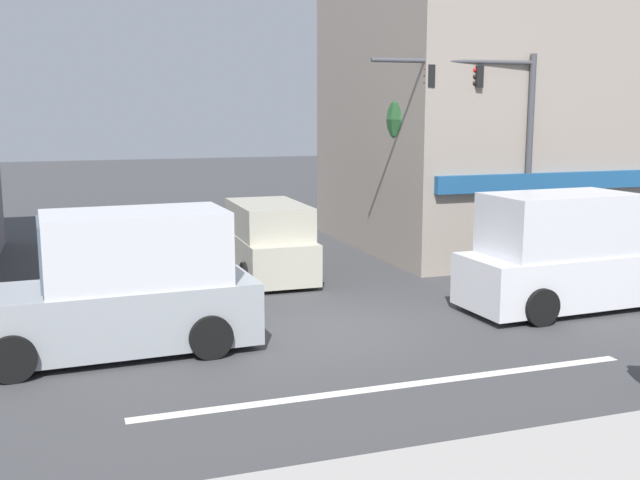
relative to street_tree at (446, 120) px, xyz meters
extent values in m
plane|color=#3D3D3F|center=(-5.92, -5.94, -4.35)|extent=(120.00, 120.00, 0.00)
cube|color=silver|center=(-5.92, -9.44, -4.35)|extent=(9.00, 0.24, 0.01)
cube|color=gray|center=(4.96, 2.53, 0.70)|extent=(13.38, 9.07, 10.12)
cube|color=#1E5184|center=(4.96, -2.10, -1.75)|extent=(12.71, 0.24, 0.50)
cylinder|color=#4C3823|center=(0.00, 0.00, -2.86)|extent=(0.32, 0.32, 3.00)
sphere|color=#337038|center=(0.00, 0.00, 0.02)|extent=(3.66, 3.66, 3.66)
cylinder|color=#47474C|center=(1.55, -2.11, -1.25)|extent=(0.18, 0.18, 6.20)
cylinder|color=#47474C|center=(-0.85, -1.95, 1.60)|extent=(4.80, 0.43, 0.12)
cube|color=black|center=(-0.13, -2.00, 1.20)|extent=(0.22, 0.25, 0.60)
sphere|color=red|center=(-0.25, -1.99, 1.38)|extent=(0.12, 0.12, 0.12)
sphere|color=black|center=(-0.25, -1.99, 1.20)|extent=(0.12, 0.12, 0.12)
sphere|color=black|center=(-0.25, -1.99, 1.02)|extent=(0.12, 0.12, 0.12)
cube|color=black|center=(-1.56, -1.90, 1.20)|extent=(0.22, 0.25, 0.60)
sphere|color=red|center=(-1.68, -1.90, 1.38)|extent=(0.12, 0.12, 0.12)
sphere|color=black|center=(-1.68, -1.90, 1.20)|extent=(0.12, 0.12, 0.12)
sphere|color=black|center=(-1.68, -1.90, 1.02)|extent=(0.12, 0.12, 0.12)
cube|color=#999EA3|center=(-10.41, -6.04, -3.60)|extent=(5.67, 2.21, 1.20)
cube|color=silver|center=(-9.86, -6.02, -2.30)|extent=(3.47, 2.03, 1.40)
cube|color=#475666|center=(-11.58, -6.08, -2.30)|extent=(0.13, 1.75, 1.19)
cylinder|color=black|center=(-12.11, -7.10, -3.93)|extent=(0.85, 0.27, 0.84)
cylinder|color=black|center=(-12.18, -5.10, -3.93)|extent=(0.85, 0.27, 0.84)
cylinder|color=black|center=(-8.64, -6.97, -3.93)|extent=(0.85, 0.27, 0.84)
cylinder|color=black|center=(-8.71, -4.97, -3.93)|extent=(0.85, 0.27, 0.84)
cube|color=#B7B29E|center=(-5.77, -0.30, -3.69)|extent=(1.91, 4.63, 1.10)
cube|color=#B7B29E|center=(-5.77, -0.60, -2.69)|extent=(1.85, 3.23, 0.90)
cube|color=#475666|center=(-5.75, 1.02, -2.69)|extent=(1.66, 0.09, 0.76)
cylinder|color=black|center=(-6.67, 1.14, -3.99)|extent=(0.21, 0.72, 0.72)
cylinder|color=black|center=(-4.83, 1.11, -3.99)|extent=(0.21, 0.72, 0.72)
cylinder|color=black|center=(-6.71, -1.71, -3.99)|extent=(0.21, 0.72, 0.72)
cylinder|color=black|center=(-4.87, -1.74, -3.99)|extent=(0.21, 0.72, 0.72)
cube|color=silver|center=(0.26, -6.07, -3.60)|extent=(5.68, 2.24, 1.20)
cube|color=silver|center=(-0.29, -6.09, -2.30)|extent=(3.48, 2.04, 1.40)
cube|color=#475666|center=(1.43, -6.02, -2.30)|extent=(0.13, 1.75, 1.19)
cylinder|color=black|center=(1.95, -4.99, -3.93)|extent=(0.85, 0.28, 0.84)
cylinder|color=black|center=(-1.52, -5.14, -3.93)|extent=(0.85, 0.28, 0.84)
cylinder|color=black|center=(-1.43, -7.14, -3.93)|extent=(0.85, 0.28, 0.84)
camera|label=1|loc=(-11.11, -20.46, 0.26)|focal=42.00mm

